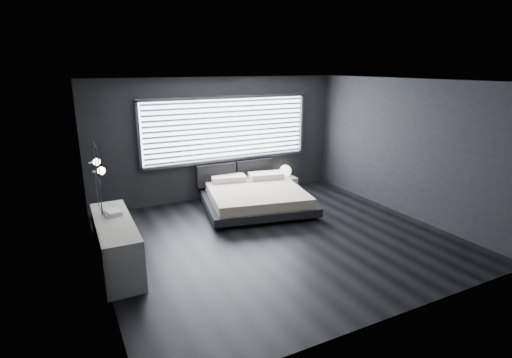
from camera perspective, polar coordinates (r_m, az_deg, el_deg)
name	(u,v)px	position (r m, az deg, el deg)	size (l,w,h in m)	color
room	(278,163)	(6.96, 3.18, 2.24)	(6.04, 6.00, 2.80)	black
window	(228,129)	(9.38, -4.06, 7.10)	(4.14, 0.09, 1.52)	white
headboard	(236,172)	(9.60, -2.94, 0.99)	(1.96, 0.16, 0.52)	black
sconce_near	(101,171)	(6.09, -21.25, 1.11)	(0.18, 0.11, 0.11)	silver
sconce_far	(96,162)	(6.67, -21.83, 2.27)	(0.18, 0.11, 0.11)	silver
wall_art_upper	(97,163)	(5.44, -21.77, 2.10)	(0.01, 0.48, 0.48)	#47474C
wall_art_lower	(99,193)	(5.80, -21.55, -1.89)	(0.01, 0.48, 0.48)	#47474C
bed	(256,196)	(8.79, -0.06, -2.48)	(2.61, 2.53, 0.58)	black
nightstand	(284,183)	(10.17, 4.06, -0.59)	(0.54, 0.45, 0.31)	beige
orb_lamp	(285,171)	(10.15, 4.21, 1.17)	(0.30, 0.30, 0.30)	white
dresser	(116,244)	(6.61, -19.34, -8.75)	(0.58, 1.95, 0.78)	beige
book_stack	(113,212)	(6.72, -19.77, -4.50)	(0.27, 0.35, 0.07)	silver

